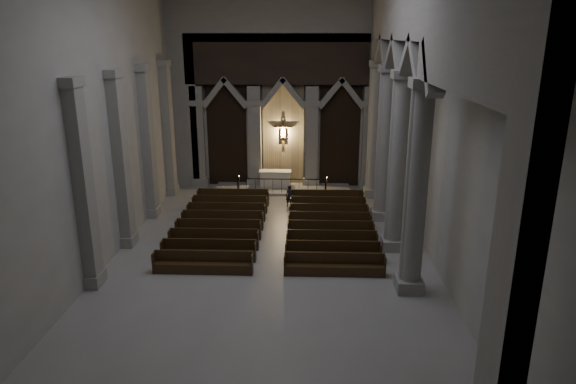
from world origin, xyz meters
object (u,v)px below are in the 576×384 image
object	(u,v)px
altar	(275,178)
worshipper	(289,196)
altar_rail	(282,184)
candle_stand_left	(239,189)
candle_stand_right	(326,193)
pews	(275,228)

from	to	relation	value
altar	worshipper	world-z (taller)	worshipper
altar_rail	candle_stand_left	size ratio (longest dim) A/B	4.46
altar_rail	candle_stand_right	size ratio (longest dim) A/B	4.12
candle_stand_left	candle_stand_right	distance (m)	5.34
altar_rail	candle_stand_right	distance (m)	2.80
altar	candle_stand_right	world-z (taller)	candle_stand_right
altar	pews	size ratio (longest dim) A/B	0.21
altar	pews	distance (m)	7.80
candle_stand_left	candle_stand_right	bearing A→B (deg)	-6.39
pews	candle_stand_right	bearing A→B (deg)	64.88
altar	altar_rail	distance (m)	1.46
altar	candle_stand_right	xyz separation A→B (m)	(3.20, -1.98, -0.31)
altar	worshipper	distance (m)	3.69
altar_rail	worshipper	distance (m)	2.23
altar_rail	candle_stand_left	world-z (taller)	candle_stand_left
candle_stand_right	pews	xyz separation A→B (m)	(-2.72, -5.79, -0.06)
worshipper	candle_stand_right	bearing A→B (deg)	49.66
pews	worshipper	size ratio (longest dim) A/B	7.76
candle_stand_left	altar	bearing A→B (deg)	33.30
altar_rail	candle_stand_left	xyz separation A→B (m)	(-2.59, -0.00, -0.38)
altar_rail	candle_stand_left	distance (m)	2.62
altar	candle_stand_left	distance (m)	2.55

